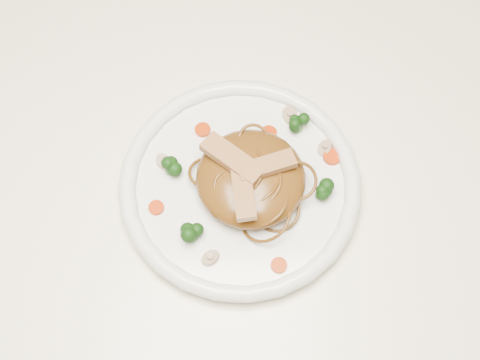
{
  "coord_description": "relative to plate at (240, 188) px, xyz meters",
  "views": [
    {
      "loc": [
        0.04,
        -0.23,
        1.48
      ],
      "look_at": [
        0.06,
        0.08,
        0.78
      ],
      "focal_mm": 49.19,
      "sensor_mm": 36.0,
      "label": 1
    }
  ],
  "objects": [
    {
      "name": "table",
      "position": [
        -0.06,
        -0.08,
        -0.11
      ],
      "size": [
        1.2,
        0.8,
        0.75
      ],
      "color": "white",
      "rests_on": "ground"
    },
    {
      "name": "plate",
      "position": [
        0.0,
        0.0,
        0.0
      ],
      "size": [
        0.34,
        0.34,
        0.02
      ],
      "primitive_type": "cylinder",
      "rotation": [
        0.0,
        0.0,
        -0.23
      ],
      "color": "white",
      "rests_on": "table"
    },
    {
      "name": "noodle_mound",
      "position": [
        0.01,
        -0.0,
        0.03
      ],
      "size": [
        0.15,
        0.15,
        0.04
      ],
      "primitive_type": "ellipsoid",
      "rotation": [
        0.0,
        0.0,
        -0.18
      ],
      "color": "brown",
      "rests_on": "plate"
    },
    {
      "name": "chicken_a",
      "position": [
        0.03,
        0.0,
        0.05
      ],
      "size": [
        0.07,
        0.04,
        0.01
      ],
      "primitive_type": "cube",
      "rotation": [
        0.0,
        0.0,
        0.28
      ],
      "color": "#A8834F",
      "rests_on": "noodle_mound"
    },
    {
      "name": "chicken_b",
      "position": [
        -0.01,
        0.01,
        0.05
      ],
      "size": [
        0.07,
        0.07,
        0.01
      ],
      "primitive_type": "cube",
      "rotation": [
        0.0,
        0.0,
        2.4
      ],
      "color": "#A8834F",
      "rests_on": "noodle_mound"
    },
    {
      "name": "chicken_c",
      "position": [
        0.0,
        -0.03,
        0.05
      ],
      "size": [
        0.03,
        0.07,
        0.01
      ],
      "primitive_type": "cube",
      "rotation": [
        0.0,
        0.0,
        4.77
      ],
      "color": "#A8834F",
      "rests_on": "noodle_mound"
    },
    {
      "name": "broccoli_0",
      "position": [
        0.08,
        0.07,
        0.02
      ],
      "size": [
        0.03,
        0.03,
        0.03
      ],
      "primitive_type": null,
      "rotation": [
        0.0,
        0.0,
        0.2
      ],
      "color": "#13380B",
      "rests_on": "plate"
    },
    {
      "name": "broccoli_1",
      "position": [
        -0.08,
        0.02,
        0.02
      ],
      "size": [
        0.03,
        0.03,
        0.03
      ],
      "primitive_type": null,
      "rotation": [
        0.0,
        0.0,
        0.17
      ],
      "color": "#13380B",
      "rests_on": "plate"
    },
    {
      "name": "broccoli_2",
      "position": [
        -0.06,
        -0.06,
        0.02
      ],
      "size": [
        0.03,
        0.03,
        0.03
      ],
      "primitive_type": null,
      "rotation": [
        0.0,
        0.0,
        0.27
      ],
      "color": "#13380B",
      "rests_on": "plate"
    },
    {
      "name": "broccoli_3",
      "position": [
        0.09,
        -0.02,
        0.02
      ],
      "size": [
        0.03,
        0.03,
        0.03
      ],
      "primitive_type": null,
      "rotation": [
        0.0,
        0.0,
        -0.2
      ],
      "color": "#13380B",
      "rests_on": "plate"
    },
    {
      "name": "carrot_0",
      "position": [
        0.04,
        0.07,
        0.01
      ],
      "size": [
        0.02,
        0.02,
        0.0
      ],
      "primitive_type": "cylinder",
      "rotation": [
        0.0,
        0.0,
        0.16
      ],
      "color": "#B73106",
      "rests_on": "plate"
    },
    {
      "name": "carrot_1",
      "position": [
        -0.1,
        -0.02,
        0.01
      ],
      "size": [
        0.02,
        0.02,
        0.0
      ],
      "primitive_type": "cylinder",
      "rotation": [
        0.0,
        0.0,
        0.09
      ],
      "color": "#B73106",
      "rests_on": "plate"
    },
    {
      "name": "carrot_2",
      "position": [
        0.11,
        0.03,
        0.01
      ],
      "size": [
        0.03,
        0.03,
        0.0
      ],
      "primitive_type": "cylinder",
      "rotation": [
        0.0,
        0.0,
        -0.3
      ],
      "color": "#B73106",
      "rests_on": "plate"
    },
    {
      "name": "carrot_3",
      "position": [
        -0.04,
        0.08,
        0.01
      ],
      "size": [
        0.02,
        0.02,
        0.0
      ],
      "primitive_type": "cylinder",
      "rotation": [
        0.0,
        0.0,
        0.23
      ],
      "color": "#B73106",
      "rests_on": "plate"
    },
    {
      "name": "carrot_4",
      "position": [
        0.04,
        -0.1,
        0.01
      ],
      "size": [
        0.02,
        0.02,
        0.0
      ],
      "primitive_type": "cylinder",
      "rotation": [
        0.0,
        0.0,
        0.07
      ],
      "color": "#B73106",
      "rests_on": "plate"
    },
    {
      "name": "mushroom_0",
      "position": [
        -0.04,
        -0.09,
        0.01
      ],
      "size": [
        0.03,
        0.03,
        0.01
      ],
      "primitive_type": "cylinder",
      "rotation": [
        0.0,
        0.0,
        0.6
      ],
      "color": "tan",
      "rests_on": "plate"
    },
    {
      "name": "mushroom_1",
      "position": [
        0.11,
        0.04,
        0.01
      ],
      "size": [
        0.03,
        0.03,
        0.01
      ],
      "primitive_type": "cylinder",
      "rotation": [
        0.0,
        0.0,
        1.01
      ],
      "color": "tan",
      "rests_on": "plate"
    },
    {
      "name": "mushroom_2",
      "position": [
        -0.09,
        0.03,
        0.01
      ],
      "size": [
        0.03,
        0.03,
        0.01
      ],
      "primitive_type": "cylinder",
      "rotation": [
        0.0,
        0.0,
        -0.9
      ],
      "color": "tan",
      "rests_on": "plate"
    },
    {
      "name": "mushroom_3",
      "position": [
        0.07,
        0.09,
        0.01
      ],
      "size": [
        0.03,
        0.03,
        0.01
      ],
      "primitive_type": "cylinder",
      "rotation": [
        0.0,
        0.0,
        1.84
      ],
      "color": "tan",
      "rests_on": "plate"
    }
  ]
}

